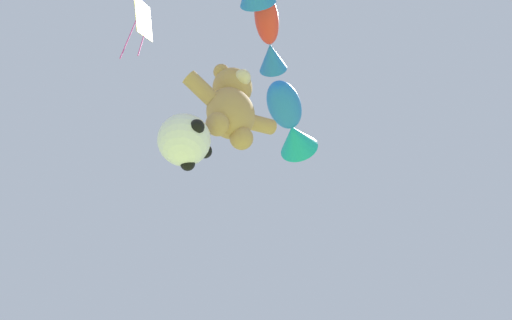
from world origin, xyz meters
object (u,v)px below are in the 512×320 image
object	(u,v)px
fish_kite_cobalt	(290,122)
fish_kite_crimson	(269,39)
teddy_bear_kite	(232,104)
diamond_kite	(142,22)
soccer_ball_kite	(185,140)

from	to	relation	value
fish_kite_cobalt	fish_kite_crimson	xyz separation A→B (m)	(-2.11, -1.76, -0.31)
fish_kite_crimson	teddy_bear_kite	bearing A→B (deg)	102.07
fish_kite_cobalt	diamond_kite	distance (m)	4.83
teddy_bear_kite	diamond_kite	xyz separation A→B (m)	(-2.16, 1.34, 3.55)
teddy_bear_kite	fish_kite_crimson	world-z (taller)	fish_kite_crimson
teddy_bear_kite	soccer_ball_kite	distance (m)	1.85
fish_kite_cobalt	fish_kite_crimson	size ratio (longest dim) A/B	1.37
fish_kite_crimson	fish_kite_cobalt	bearing A→B (deg)	39.84
teddy_bear_kite	fish_kite_crimson	distance (m)	1.98
fish_kite_crimson	diamond_kite	world-z (taller)	diamond_kite
fish_kite_cobalt	fish_kite_crimson	world-z (taller)	fish_kite_cobalt
fish_kite_crimson	diamond_kite	xyz separation A→B (m)	(-2.39, 2.43, 1.91)
teddy_bear_kite	fish_kite_crimson	size ratio (longest dim) A/B	1.33
diamond_kite	teddy_bear_kite	bearing A→B (deg)	-31.78
diamond_kite	fish_kite_cobalt	bearing A→B (deg)	-8.48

